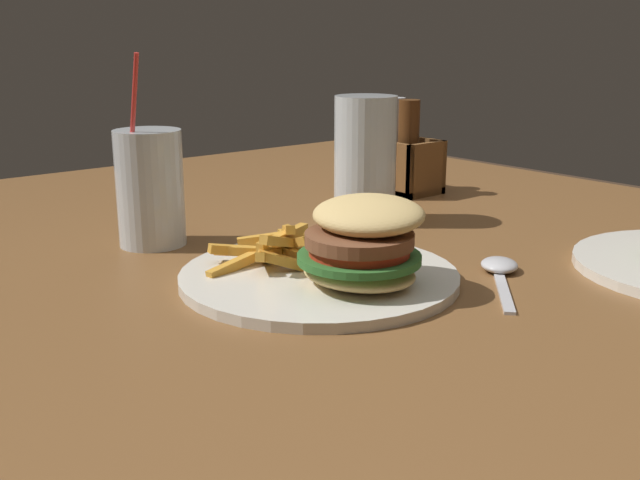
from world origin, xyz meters
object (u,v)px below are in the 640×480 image
object	(u,v)px
condiment_caddy	(400,159)
meal_plate_near	(337,259)
spoon	(498,269)
juice_glass	(150,192)
beer_glass	(365,165)

from	to	relation	value
condiment_caddy	meal_plate_near	bearing A→B (deg)	-52.92
spoon	condiment_caddy	distance (m)	0.41
spoon	condiment_caddy	world-z (taller)	condiment_caddy
juice_glass	condiment_caddy	xyz separation A→B (m)	(-0.03, 0.43, -0.01)
spoon	condiment_caddy	xyz separation A→B (m)	(-0.35, 0.22, 0.04)
juice_glass	condiment_caddy	bearing A→B (deg)	94.26
beer_glass	condiment_caddy	size ratio (longest dim) A/B	1.14
beer_glass	spoon	size ratio (longest dim) A/B	1.28
meal_plate_near	beer_glass	size ratio (longest dim) A/B	1.70
juice_glass	spoon	xyz separation A→B (m)	(0.32, 0.21, -0.05)
beer_glass	spoon	distance (m)	0.26
beer_glass	juice_glass	world-z (taller)	juice_glass
condiment_caddy	juice_glass	bearing A→B (deg)	-85.74
meal_plate_near	juice_glass	xyz separation A→B (m)	(-0.24, -0.06, 0.03)
meal_plate_near	beer_glass	xyz separation A→B (m)	(-0.17, 0.19, 0.05)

